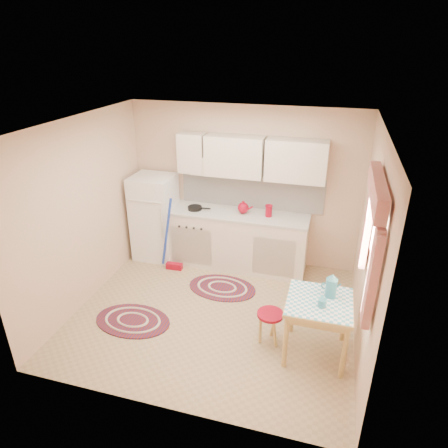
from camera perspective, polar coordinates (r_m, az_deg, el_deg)
The scene contains 14 objects.
room_shell at distance 4.88m, azimuth 1.03°, elevation 3.93°, with size 3.64×3.60×2.52m.
fridge at distance 6.61m, azimuth -9.82°, elevation 0.94°, with size 0.65×0.60×1.40m, color white.
broom at distance 6.19m, azimuth -7.38°, elevation -1.62°, with size 0.28×0.12×1.20m, color #1D3CB5, non-canonical shape.
base_cabinets at distance 6.34m, azimuth 1.55°, elevation -2.36°, with size 2.25×0.60×0.88m, color silver.
countertop at distance 6.14m, azimuth 1.60°, elevation 1.46°, with size 2.27×0.62×0.04m, color beige.
frying_pan at distance 6.26m, azimuth -4.20°, elevation 2.30°, with size 0.22×0.22×0.05m, color black.
red_kettle at distance 6.07m, azimuth 2.75°, elevation 2.32°, with size 0.19×0.17×0.19m, color maroon, non-canonical shape.
red_canister at distance 6.01m, azimuth 6.40°, elevation 1.79°, with size 0.10×0.10×0.16m, color maroon.
table at distance 4.81m, azimuth 13.07°, elevation -14.20°, with size 0.72×0.72×0.72m, color #D8B86C.
stool at distance 4.96m, azimuth 6.53°, elevation -14.46°, with size 0.31×0.31×0.42m, color maroon.
coffee_pot at distance 4.61m, azimuth 15.10°, elevation -8.43°, with size 0.16×0.13×0.31m, color teal, non-canonical shape.
mug at distance 4.48m, azimuth 13.84°, elevation -10.94°, with size 0.09×0.09×0.10m, color teal.
rug_center at distance 5.97m, azimuth -0.26°, elevation -9.08°, with size 1.01×0.67×0.02m, color maroon, non-canonical shape.
rug_left at distance 5.48m, azimuth -12.90°, elevation -13.30°, with size 1.01×0.67×0.02m, color maroon, non-canonical shape.
Camera 1 is at (1.32, -4.17, 3.34)m, focal length 32.00 mm.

